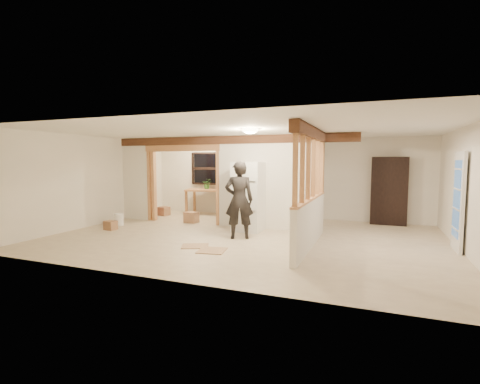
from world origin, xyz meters
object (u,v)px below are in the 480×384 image
at_px(work_table, 207,202).
at_px(woman, 239,200).
at_px(bookshelf, 389,191).
at_px(shop_vac, 149,207).
at_px(refrigerator, 248,197).

bearing_deg(work_table, woman, -63.90).
distance_m(woman, bookshelf, 4.60).
xyz_separation_m(woman, shop_vac, (-3.85, 1.82, -0.58)).
xyz_separation_m(woman, bookshelf, (3.31, 3.20, 0.06)).
bearing_deg(bookshelf, woman, -135.97).
height_order(refrigerator, bookshelf, bookshelf).
bearing_deg(shop_vac, bookshelf, 10.89).
relative_size(refrigerator, work_table, 1.31).
relative_size(refrigerator, bookshelf, 0.93).
height_order(woman, bookshelf, bookshelf).
height_order(shop_vac, bookshelf, bookshelf).
relative_size(work_table, bookshelf, 0.71).
distance_m(shop_vac, bookshelf, 7.32).
bearing_deg(shop_vac, work_table, 39.57).
distance_m(refrigerator, woman, 0.97).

